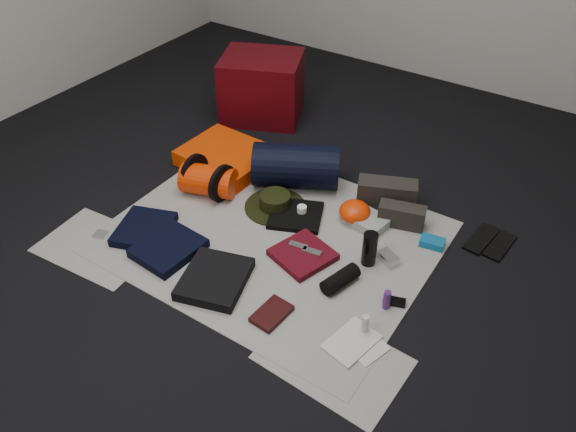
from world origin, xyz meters
The scene contains 37 objects.
floor centered at (0.00, 0.00, -0.01)m, with size 4.50×4.50×0.02m, color black.
newspaper_mat centered at (0.00, 0.00, 0.00)m, with size 1.60×1.30×0.01m, color beige.
newspaper_sheet_front_left centered at (-0.70, -0.55, 0.00)m, with size 0.58×0.40×0.00m, color beige.
newspaper_sheet_front_right centered at (0.65, -0.50, 0.00)m, with size 0.58×0.40×0.00m, color beige.
red_cabinet centered at (-0.78, 1.03, 0.21)m, with size 0.52×0.43×0.43m, color #4A050B.
sleeping_pad centered at (-0.62, 0.41, 0.05)m, with size 0.51×0.42×0.09m, color #F73F02.
stuff_sack centered at (-0.51, 0.11, 0.09)m, with size 0.18×0.18×0.30m, color #EC3103.
sack_strap_left centered at (-0.61, 0.11, 0.11)m, with size 0.22×0.22×0.03m, color black.
sack_strap_right centered at (-0.41, 0.11, 0.11)m, with size 0.22×0.22×0.03m, color black.
navy_duffel centered at (-0.14, 0.46, 0.13)m, with size 0.25×0.25×0.49m, color black.
boonie_brim centered at (-0.12, 0.21, 0.01)m, with size 0.34×0.34×0.01m, color black.
boonie_crown centered at (-0.12, 0.21, 0.05)m, with size 0.17×0.17×0.07m, color black.
hiking_boot_left centered at (0.38, 0.56, 0.09)m, with size 0.32×0.12×0.16m, color #2C2823.
hiking_boot_right centered at (0.52, 0.45, 0.07)m, with size 0.24×0.09×0.12m, color #2C2823.
flip_flop_left centered at (0.92, 0.57, 0.01)m, with size 0.09×0.25×0.01m, color black.
flip_flop_right centered at (1.02, 0.57, 0.01)m, with size 0.09×0.24×0.01m, color black.
trousers_navy_a centered at (-0.57, -0.34, 0.03)m, with size 0.26×0.30×0.05m, color black.
trousers_navy_b centered at (-0.36, -0.39, 0.03)m, with size 0.27×0.31×0.05m, color black.
trousers_charcoal centered at (-0.03, -0.43, 0.03)m, with size 0.29×0.33×0.05m, color black.
black_tshirt centered at (0.02, 0.20, 0.02)m, with size 0.28×0.26×0.03m, color black.
red_shirt centered at (0.22, -0.05, 0.02)m, with size 0.26×0.26×0.03m, color #540914.
orange_stuff_sack centered at (0.30, 0.35, 0.06)m, with size 0.17×0.17×0.11m, color #EC3103.
first_aid_pouch centered at (0.37, 0.35, 0.03)m, with size 0.21×0.16×0.05m, color gray.
water_bottle centered at (0.51, 0.09, 0.10)m, with size 0.07×0.07×0.18m, color black.
speaker centered at (0.47, -0.12, 0.04)m, with size 0.08×0.08×0.20m, color black.
compact_camera centered at (0.59, 0.16, 0.03)m, with size 0.11×0.06×0.04m, color silver.
cyan_case centered at (0.72, 0.39, 0.03)m, with size 0.12×0.08×0.04m, color #0E5C90.
toiletry_purple centered at (0.71, -0.12, 0.06)m, with size 0.03×0.03×0.10m, color #4B2067.
toiletry_clear centered at (0.69, -0.30, 0.06)m, with size 0.03×0.03×0.10m, color beige.
paperback_book centered at (0.31, -0.45, 0.02)m, with size 0.12×0.18×0.03m, color black.
map_booklet centered at (0.67, -0.39, 0.01)m, with size 0.16×0.23×0.01m, color silver.
map_printout centered at (0.75, -0.38, 0.01)m, with size 0.12×0.15×0.01m, color silver.
sunglasses centered at (0.73, -0.08, 0.02)m, with size 0.10×0.04×0.03m, color black.
key_cluster centered at (-0.75, -0.49, 0.01)m, with size 0.07×0.07×0.01m, color silver.
tape_roll centered at (0.04, 0.23, 0.05)m, with size 0.05×0.05×0.04m, color white.
energy_bar_a centered at (0.18, -0.03, 0.05)m, with size 0.10×0.04×0.01m, color silver.
energy_bar_b centered at (0.26, -0.03, 0.05)m, with size 0.10×0.04×0.01m, color silver.
Camera 1 is at (1.27, -1.80, 1.93)m, focal length 35.00 mm.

